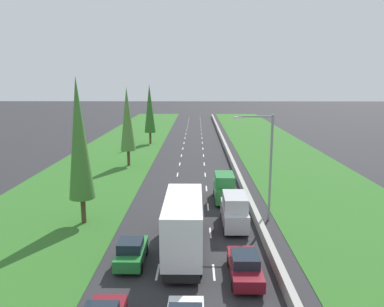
{
  "coord_description": "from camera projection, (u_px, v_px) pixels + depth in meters",
  "views": [
    {
      "loc": [
        0.66,
        0.08,
        11.73
      ],
      "look_at": [
        -0.01,
        51.85,
        1.37
      ],
      "focal_mm": 34.31,
      "sensor_mm": 36.0,
      "label": 1
    }
  ],
  "objects": [
    {
      "name": "green_van_right_lane",
      "position": [
        224.0,
        188.0,
        35.95
      ],
      "size": [
        1.96,
        4.9,
        2.82
      ],
      "color": "#237A33",
      "rests_on": "ground"
    },
    {
      "name": "lane_markings",
      "position": [
        193.0,
        152.0,
        61.06
      ],
      "size": [
        3.64,
        116.0,
        0.01
      ],
      "color": "white",
      "rests_on": "ground"
    },
    {
      "name": "green_hatchback_left_lane",
      "position": [
        131.0,
        252.0,
        23.71
      ],
      "size": [
        1.74,
        3.9,
        1.72
      ],
      "color": "#237A33",
      "rests_on": "ground"
    },
    {
      "name": "grass_verge_left",
      "position": [
        117.0,
        152.0,
        61.22
      ],
      "size": [
        14.0,
        140.0,
        0.04
      ],
      "primitive_type": "cube",
      "color": "#2D6623",
      "rests_on": "ground"
    },
    {
      "name": "white_box_truck_centre_lane",
      "position": [
        184.0,
        223.0,
        24.99
      ],
      "size": [
        2.46,
        9.4,
        4.18
      ],
      "color": "black",
      "rests_on": "ground"
    },
    {
      "name": "median_barrier",
      "position": [
        227.0,
        150.0,
        60.91
      ],
      "size": [
        0.44,
        120.0,
        0.85
      ],
      "primitive_type": "cube",
      "color": "#9E9B93",
      "rests_on": "ground"
    },
    {
      "name": "grass_verge_right",
      "position": [
        279.0,
        152.0,
        60.88
      ],
      "size": [
        14.0,
        140.0,
        0.04
      ],
      "primitive_type": "cube",
      "color": "#2D6623",
      "rests_on": "ground"
    },
    {
      "name": "silver_van_right_lane",
      "position": [
        234.0,
        211.0,
        29.53
      ],
      "size": [
        1.96,
        4.9,
        2.82
      ],
      "color": "silver",
      "rests_on": "ground"
    },
    {
      "name": "poplar_tree_third",
      "position": [
        127.0,
        119.0,
        49.99
      ],
      "size": [
        2.07,
        2.07,
        10.86
      ],
      "color": "#4C3823",
      "rests_on": "ground"
    },
    {
      "name": "street_light_mast",
      "position": [
        267.0,
        160.0,
        30.34
      ],
      "size": [
        3.2,
        0.28,
        9.0
      ],
      "color": "gray",
      "rests_on": "ground"
    },
    {
      "name": "ground_plane",
      "position": [
        193.0,
        152.0,
        61.07
      ],
      "size": [
        300.0,
        300.0,
        0.0
      ],
      "primitive_type": "plane",
      "color": "#28282B",
      "rests_on": "ground"
    },
    {
      "name": "poplar_tree_second",
      "position": [
        79.0,
        139.0,
        29.32
      ],
      "size": [
        2.1,
        2.1,
        12.09
      ],
      "color": "#4C3823",
      "rests_on": "ground"
    },
    {
      "name": "poplar_tree_fourth",
      "position": [
        150.0,
        109.0,
        67.58
      ],
      "size": [
        2.07,
        2.07,
        10.99
      ],
      "color": "#4C3823",
      "rests_on": "ground"
    },
    {
      "name": "maroon_sedan_right_lane",
      "position": [
        245.0,
        266.0,
        21.96
      ],
      "size": [
        1.82,
        4.5,
        1.64
      ],
      "color": "maroon",
      "rests_on": "ground"
    }
  ]
}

